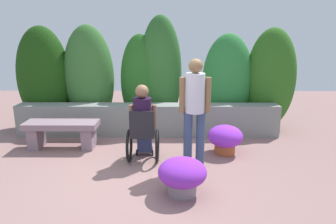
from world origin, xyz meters
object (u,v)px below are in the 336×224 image
Objects in this scene: person_standing_companion at (195,107)px; flower_pot_purple_near at (182,175)px; flower_pot_terracotta_by_wall at (225,138)px; stone_bench at (62,131)px; person_in_wheelchair at (143,126)px.

flower_pot_purple_near is at bearing -119.30° from person_standing_companion.
person_standing_companion is 2.81× the size of flower_pot_terracotta_by_wall.
flower_pot_terracotta_by_wall reaches higher than flower_pot_purple_near.
flower_pot_purple_near is 1.06× the size of flower_pot_terracotta_by_wall.
stone_bench is 2.18× the size of flower_pot_terracotta_by_wall.
flower_pot_purple_near is 1.67m from flower_pot_terracotta_by_wall.
person_standing_companion is (2.44, -0.85, 0.68)m from stone_bench.
person_standing_companion is 2.66× the size of flower_pot_purple_near.
flower_pot_terracotta_by_wall is at bearing 20.59° from person_in_wheelchair.
person_standing_companion is at bearing -16.31° from stone_bench.
flower_pot_purple_near is at bearing -34.61° from stone_bench.
person_standing_companion is at bearing 75.59° from flower_pot_purple_near.
stone_bench reaches higher than flower_pot_purple_near.
person_in_wheelchair is 0.75× the size of person_standing_companion.
flower_pot_terracotta_by_wall is (1.46, 0.32, -0.33)m from person_in_wheelchair.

